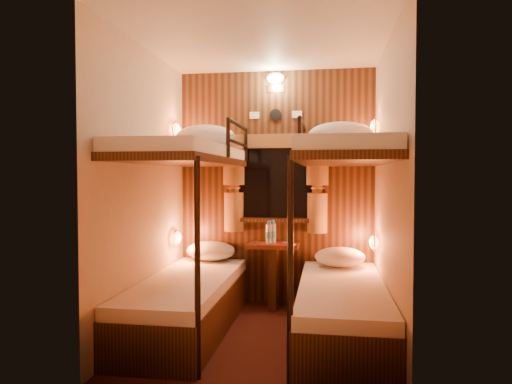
% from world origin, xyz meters
% --- Properties ---
extents(floor, '(2.10, 2.10, 0.00)m').
position_xyz_m(floor, '(0.00, 0.00, 0.00)').
color(floor, black).
rests_on(floor, ground).
extents(ceiling, '(2.10, 2.10, 0.00)m').
position_xyz_m(ceiling, '(0.00, 0.00, 2.40)').
color(ceiling, silver).
rests_on(ceiling, wall_back).
extents(wall_back, '(2.40, 0.00, 2.40)m').
position_xyz_m(wall_back, '(0.00, 1.05, 1.20)').
color(wall_back, '#C6B293').
rests_on(wall_back, floor).
extents(wall_front, '(2.40, 0.00, 2.40)m').
position_xyz_m(wall_front, '(0.00, -1.05, 1.20)').
color(wall_front, '#C6B293').
rests_on(wall_front, floor).
extents(wall_left, '(0.00, 2.40, 2.40)m').
position_xyz_m(wall_left, '(-1.00, 0.00, 1.20)').
color(wall_left, '#C6B293').
rests_on(wall_left, floor).
extents(wall_right, '(0.00, 2.40, 2.40)m').
position_xyz_m(wall_right, '(1.00, 0.00, 1.20)').
color(wall_right, '#C6B293').
rests_on(wall_right, floor).
extents(back_panel, '(2.00, 0.03, 2.40)m').
position_xyz_m(back_panel, '(0.00, 1.04, 1.20)').
color(back_panel, black).
rests_on(back_panel, floor).
extents(bunk_left, '(0.72, 1.90, 1.82)m').
position_xyz_m(bunk_left, '(-0.65, 0.07, 0.56)').
color(bunk_left, black).
rests_on(bunk_left, floor).
extents(bunk_right, '(0.72, 1.90, 1.82)m').
position_xyz_m(bunk_right, '(0.65, 0.07, 0.56)').
color(bunk_right, black).
rests_on(bunk_right, floor).
extents(window, '(1.00, 0.12, 0.79)m').
position_xyz_m(window, '(0.00, 1.00, 1.18)').
color(window, black).
rests_on(window, back_panel).
extents(curtains, '(1.10, 0.22, 1.00)m').
position_xyz_m(curtains, '(0.00, 0.97, 1.26)').
color(curtains, olive).
rests_on(curtains, back_panel).
extents(back_fixtures, '(0.54, 0.09, 0.48)m').
position_xyz_m(back_fixtures, '(0.00, 1.00, 2.25)').
color(back_fixtures, black).
rests_on(back_fixtures, back_panel).
extents(reading_lamps, '(2.00, 0.20, 1.25)m').
position_xyz_m(reading_lamps, '(-0.00, 0.70, 1.24)').
color(reading_lamps, orange).
rests_on(reading_lamps, wall_left).
extents(table, '(0.50, 0.34, 0.66)m').
position_xyz_m(table, '(0.00, 0.85, 0.41)').
color(table, '#5B2815').
rests_on(table, floor).
extents(bottle_left, '(0.07, 0.07, 0.24)m').
position_xyz_m(bottle_left, '(-0.00, 0.82, 0.75)').
color(bottle_left, '#99BFE5').
rests_on(bottle_left, table).
extents(bottle_right, '(0.07, 0.07, 0.23)m').
position_xyz_m(bottle_right, '(-0.04, 0.80, 0.75)').
color(bottle_right, '#99BFE5').
rests_on(bottle_right, table).
extents(sachet_a, '(0.10, 0.08, 0.01)m').
position_xyz_m(sachet_a, '(0.18, 0.77, 0.65)').
color(sachet_a, silver).
rests_on(sachet_a, table).
extents(sachet_b, '(0.08, 0.06, 0.01)m').
position_xyz_m(sachet_b, '(0.13, 0.90, 0.65)').
color(sachet_b, silver).
rests_on(sachet_b, table).
extents(pillow_lower_left, '(0.50, 0.36, 0.20)m').
position_xyz_m(pillow_lower_left, '(-0.65, 0.86, 0.56)').
color(pillow_lower_left, white).
rests_on(pillow_lower_left, bunk_left).
extents(pillow_lower_right, '(0.48, 0.34, 0.19)m').
position_xyz_m(pillow_lower_right, '(0.65, 0.72, 0.55)').
color(pillow_lower_right, white).
rests_on(pillow_lower_right, bunk_right).
extents(pillow_upper_left, '(0.59, 0.42, 0.23)m').
position_xyz_m(pillow_upper_left, '(-0.65, 0.67, 1.70)').
color(pillow_upper_left, white).
rests_on(pillow_upper_left, bunk_left).
extents(pillow_upper_right, '(0.61, 0.43, 0.24)m').
position_xyz_m(pillow_upper_right, '(0.65, 0.68, 1.71)').
color(pillow_upper_right, white).
rests_on(pillow_upper_right, bunk_right).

